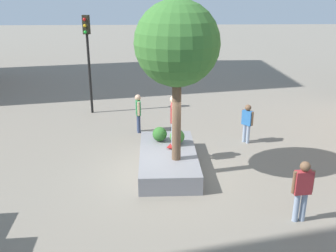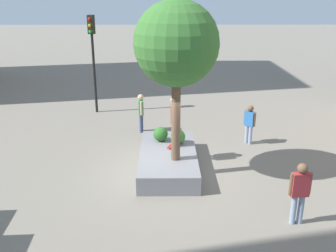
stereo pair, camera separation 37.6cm
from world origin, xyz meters
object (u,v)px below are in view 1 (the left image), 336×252
object	(u,v)px
plaza_tree	(177,45)
skateboard	(174,144)
bystander_watching	(138,111)
passerby_with_bag	(302,187)
skateboarder	(174,117)
pedestrian_crossing	(247,121)
planter_ledge	(168,159)
traffic_light_corner	(88,48)

from	to	relation	value
plaza_tree	skateboard	size ratio (longest dim) A/B	5.99
bystander_watching	passerby_with_bag	bearing A→B (deg)	-147.18
skateboarder	pedestrian_crossing	xyz separation A→B (m)	(1.61, -2.95, -0.75)
planter_ledge	traffic_light_corner	distance (m)	7.72
traffic_light_corner	pedestrian_crossing	world-z (taller)	traffic_light_corner
bystander_watching	pedestrian_crossing	bearing A→B (deg)	-107.68
planter_ledge	skateboarder	distance (m)	1.46
planter_ledge	plaza_tree	distance (m)	3.95
plaza_tree	pedestrian_crossing	bearing A→B (deg)	-47.21
plaza_tree	traffic_light_corner	xyz separation A→B (m)	(6.88, 3.71, -1.03)
plaza_tree	traffic_light_corner	bearing A→B (deg)	28.35
plaza_tree	skateboard	world-z (taller)	plaza_tree
skateboard	traffic_light_corner	size ratio (longest dim) A/B	0.18
plaza_tree	passerby_with_bag	distance (m)	5.15
plaza_tree	planter_ledge	bearing A→B (deg)	20.92
traffic_light_corner	pedestrian_crossing	bearing A→B (deg)	-122.11
plaza_tree	bystander_watching	xyz separation A→B (m)	(4.07, 1.33, -3.24)
planter_ledge	passerby_with_bag	world-z (taller)	passerby_with_bag
bystander_watching	passerby_with_bag	world-z (taller)	passerby_with_bag
passerby_with_bag	skateboarder	bearing A→B (deg)	38.82
skateboarder	pedestrian_crossing	distance (m)	3.44
planter_ledge	bystander_watching	distance (m)	3.69
bystander_watching	pedestrian_crossing	size ratio (longest dim) A/B	1.05
plaza_tree	skateboarder	xyz separation A→B (m)	(1.10, 0.02, -2.53)
skateboard	bystander_watching	size ratio (longest dim) A/B	0.50
planter_ledge	pedestrian_crossing	size ratio (longest dim) A/B	2.48
plaza_tree	passerby_with_bag	xyz separation A→B (m)	(-2.67, -3.02, -3.21)
plaza_tree	skateboarder	size ratio (longest dim) A/B	2.84
plaza_tree	skateboarder	distance (m)	2.76
skateboarder	pedestrian_crossing	world-z (taller)	skateboarder
skateboarder	traffic_light_corner	bearing A→B (deg)	32.60
skateboarder	passerby_with_bag	xyz separation A→B (m)	(-3.77, -3.03, -0.68)
skateboard	passerby_with_bag	world-z (taller)	passerby_with_bag
skateboard	skateboarder	size ratio (longest dim) A/B	0.48
skateboarder	traffic_light_corner	size ratio (longest dim) A/B	0.37
skateboarder	bystander_watching	xyz separation A→B (m)	(2.97, 1.32, -0.70)
skateboarder	bystander_watching	world-z (taller)	skateboarder
planter_ledge	pedestrian_crossing	distance (m)	3.85
traffic_light_corner	skateboarder	bearing A→B (deg)	-147.40
skateboarder	passerby_with_bag	distance (m)	4.88
planter_ledge	traffic_light_corner	xyz separation A→B (m)	(6.27, 3.48, 2.86)
plaza_tree	bystander_watching	bearing A→B (deg)	18.12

